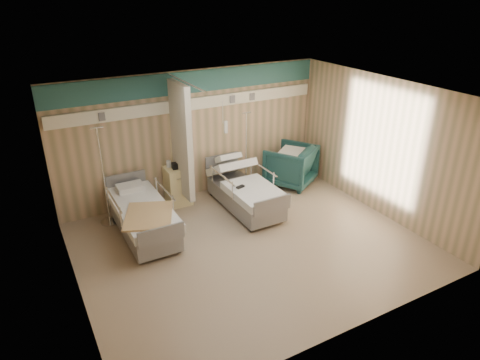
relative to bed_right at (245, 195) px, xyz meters
name	(u,v)px	position (x,y,z in m)	size (l,w,h in m)	color
ground	(251,245)	(-0.60, -1.30, -0.32)	(6.00, 5.00, 0.00)	#85715B
room_walls	(243,146)	(-0.63, -1.05, 1.55)	(6.04, 5.04, 2.82)	tan
bed_right	(245,195)	(0.00, 0.00, 0.00)	(1.00, 2.16, 0.63)	white
bed_left	(144,220)	(-2.20, 0.00, 0.00)	(1.00, 2.16, 0.63)	white
bedside_cabinet	(178,186)	(-1.15, 0.90, 0.11)	(0.50, 0.48, 0.85)	#F3E098
visitor_armchair	(291,165)	(1.57, 0.57, 0.16)	(1.02, 1.05, 0.95)	#1B4345
waffle_blanket	(294,145)	(1.59, 0.52, 0.68)	(0.68, 0.61, 0.08)	silver
iv_stand_right	(246,174)	(0.50, 0.83, 0.06)	(0.33, 0.33, 1.85)	silver
iv_stand_left	(108,204)	(-2.68, 0.78, 0.10)	(0.36, 0.36, 2.01)	silver
call_remote	(240,187)	(-0.22, -0.21, 0.33)	(0.17, 0.08, 0.04)	black
tan_blanket	(149,216)	(-2.21, -0.46, 0.33)	(0.81, 1.02, 0.04)	tan
toiletry_bag	(178,165)	(-1.15, 0.85, 0.60)	(0.23, 0.15, 0.13)	black
white_cup	(169,164)	(-1.28, 1.01, 0.61)	(0.10, 0.10, 0.14)	white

